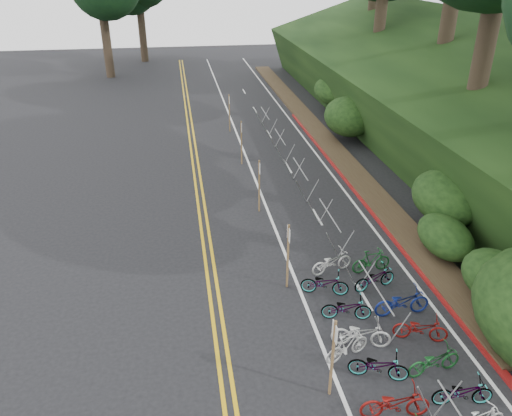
{
  "coord_description": "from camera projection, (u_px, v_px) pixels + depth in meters",
  "views": [
    {
      "loc": [
        -2.81,
        -9.23,
        10.45
      ],
      "look_at": [
        0.09,
        8.77,
        1.3
      ],
      "focal_mm": 35.0,
      "sensor_mm": 36.0,
      "label": 1
    }
  ],
  "objects": [
    {
      "name": "ground",
      "position": [
        305.0,
        398.0,
        13.23
      ],
      "size": [
        120.0,
        120.0,
        0.0
      ],
      "primitive_type": "plane",
      "color": "black",
      "rests_on": "ground"
    },
    {
      "name": "road_markings",
      "position": [
        263.0,
        220.0,
        22.23
      ],
      "size": [
        7.47,
        80.0,
        0.01
      ],
      "color": "gold",
      "rests_on": "ground"
    },
    {
      "name": "red_curb",
      "position": [
        358.0,
        194.0,
        24.61
      ],
      "size": [
        0.25,
        28.0,
        0.1
      ],
      "primitive_type": "cube",
      "color": "maroon",
      "rests_on": "ground"
    },
    {
      "name": "embankment",
      "position": [
        435.0,
        101.0,
        30.72
      ],
      "size": [
        14.3,
        48.14,
        9.11
      ],
      "color": "black",
      "rests_on": "ground"
    },
    {
      "name": "bike_racks_rest",
      "position": [
        300.0,
        174.0,
        24.75
      ],
      "size": [
        1.14,
        23.0,
        1.17
      ],
      "color": "gray",
      "rests_on": "ground"
    },
    {
      "name": "signpost_near",
      "position": [
        333.0,
        354.0,
        12.74
      ],
      "size": [
        0.08,
        0.4,
        2.46
      ],
      "color": "brown",
      "rests_on": "ground"
    },
    {
      "name": "signposts_rest",
      "position": [
        249.0,
        159.0,
        25.03
      ],
      "size": [
        0.08,
        18.4,
        2.5
      ],
      "color": "brown",
      "rests_on": "ground"
    },
    {
      "name": "bike_front",
      "position": [
        347.0,
        346.0,
        14.37
      ],
      "size": [
        0.91,
        1.55,
        0.9
      ],
      "primitive_type": "imported",
      "rotation": [
        0.0,
        0.0,
        1.93
      ],
      "color": "beige",
      "rests_on": "ground"
    },
    {
      "name": "bike_valet",
      "position": [
        394.0,
        344.0,
        14.42
      ],
      "size": [
        3.27,
        10.53,
        1.04
      ],
      "color": "navy",
      "rests_on": "ground"
    }
  ]
}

